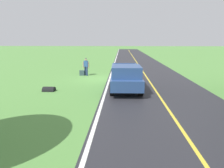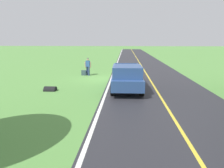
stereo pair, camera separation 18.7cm
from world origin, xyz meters
name	(u,v)px [view 1 (the left image)]	position (x,y,z in m)	size (l,w,h in m)	color
ground_plane	(99,79)	(0.00, 0.00, 0.00)	(200.00, 200.00, 0.00)	#568E42
road_surface	(148,79)	(-4.40, 0.00, 0.00)	(7.31, 120.00, 0.00)	#28282D
lane_edge_line	(109,79)	(-0.92, 0.00, 0.01)	(0.16, 117.60, 0.00)	silver
lane_centre_line	(148,79)	(-4.40, 0.00, 0.01)	(0.14, 117.60, 0.00)	gold
hitchhiker_walking	(86,66)	(1.51, -1.77, 0.98)	(0.62, 0.52, 1.75)	navy
suitcase_carried	(82,73)	(1.94, -1.70, 0.26)	(0.20, 0.46, 0.52)	#384C56
pickup_truck_passing	(126,76)	(-2.29, 3.79, 0.97)	(2.19, 5.44, 1.82)	#2D4C84
drainage_culvert	(49,91)	(3.00, 4.38, 0.00)	(0.60, 0.60, 0.80)	black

